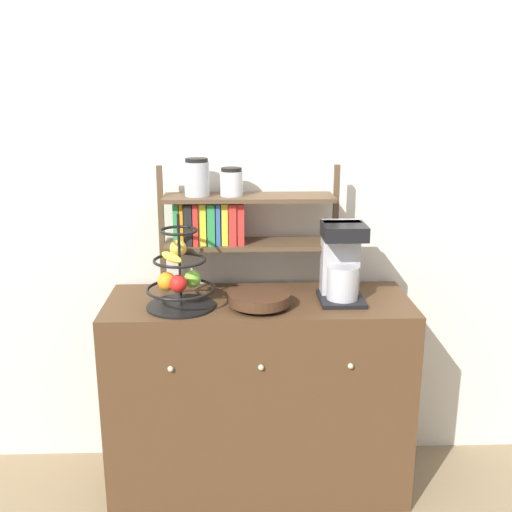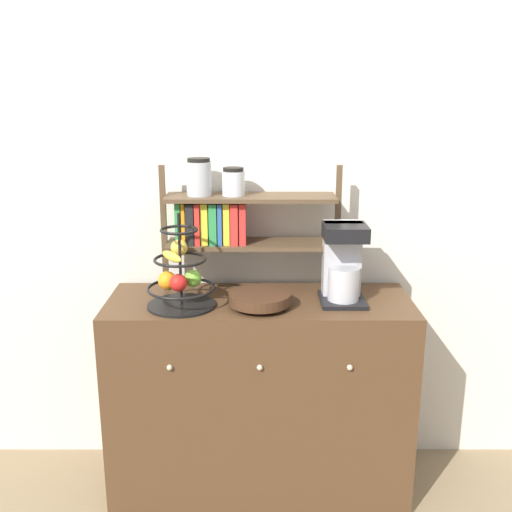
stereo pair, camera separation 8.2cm
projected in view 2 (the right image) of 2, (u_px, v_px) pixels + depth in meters
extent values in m
cube|color=silver|center=(258.00, 196.00, 2.72)|extent=(7.00, 0.05, 2.60)
cube|color=#4C331E|center=(259.00, 395.00, 2.68)|extent=(1.31, 0.47, 0.90)
sphere|color=#B2AD8C|center=(169.00, 368.00, 2.38)|extent=(0.02, 0.02, 0.02)
sphere|color=#B2AD8C|center=(259.00, 368.00, 2.38)|extent=(0.02, 0.02, 0.02)
sphere|color=#B2AD8C|center=(349.00, 367.00, 2.38)|extent=(0.02, 0.02, 0.02)
cube|color=black|center=(341.00, 300.00, 2.54)|extent=(0.19, 0.22, 0.02)
cube|color=#B7B7BC|center=(341.00, 258.00, 2.55)|extent=(0.16, 0.09, 0.32)
cylinder|color=#B7B7BC|center=(343.00, 283.00, 2.50)|extent=(0.13, 0.13, 0.14)
cube|color=black|center=(344.00, 232.00, 2.45)|extent=(0.18, 0.17, 0.06)
cylinder|color=black|center=(181.00, 305.00, 2.49)|extent=(0.28, 0.28, 0.01)
cylinder|color=black|center=(179.00, 259.00, 2.43)|extent=(0.01, 0.01, 0.38)
torus|color=black|center=(180.00, 288.00, 2.47)|extent=(0.28, 0.28, 0.01)
torus|color=black|center=(179.00, 259.00, 2.43)|extent=(0.22, 0.22, 0.01)
torus|color=black|center=(178.00, 230.00, 2.40)|extent=(0.15, 0.15, 0.01)
sphere|color=red|center=(178.00, 283.00, 2.42)|extent=(0.07, 0.07, 0.07)
sphere|color=#6BAD33|center=(192.00, 278.00, 2.48)|extent=(0.07, 0.07, 0.07)
sphere|color=orange|center=(166.00, 280.00, 2.44)|extent=(0.08, 0.08, 0.08)
ellipsoid|color=yellow|center=(171.00, 257.00, 2.39)|extent=(0.11, 0.14, 0.04)
sphere|color=gold|center=(178.00, 248.00, 2.48)|extent=(0.07, 0.07, 0.07)
cylinder|color=#422819|center=(259.00, 305.00, 2.47)|extent=(0.14, 0.14, 0.02)
cylinder|color=#422819|center=(259.00, 298.00, 2.46)|extent=(0.26, 0.26, 0.04)
cube|color=brown|center=(163.00, 229.00, 2.62)|extent=(0.02, 0.02, 0.56)
cube|color=brown|center=(336.00, 229.00, 2.62)|extent=(0.02, 0.02, 0.56)
cube|color=brown|center=(250.00, 244.00, 2.63)|extent=(0.74, 0.20, 0.02)
cube|color=brown|center=(250.00, 198.00, 2.58)|extent=(0.74, 0.20, 0.02)
cube|color=#2D8C47|center=(178.00, 222.00, 2.61)|extent=(0.02, 0.13, 0.18)
cube|color=orange|center=(184.00, 222.00, 2.61)|extent=(0.02, 0.12, 0.18)
cube|color=black|center=(190.00, 222.00, 2.61)|extent=(0.03, 0.16, 0.18)
cube|color=red|center=(198.00, 222.00, 2.61)|extent=(0.02, 0.15, 0.18)
cube|color=yellow|center=(204.00, 222.00, 2.61)|extent=(0.03, 0.13, 0.18)
cube|color=#2D8C47|center=(213.00, 222.00, 2.61)|extent=(0.03, 0.15, 0.18)
cube|color=#2D599E|center=(220.00, 222.00, 2.61)|extent=(0.02, 0.15, 0.18)
cube|color=yellow|center=(226.00, 222.00, 2.61)|extent=(0.03, 0.13, 0.18)
cube|color=red|center=(234.00, 222.00, 2.61)|extent=(0.03, 0.15, 0.18)
cube|color=red|center=(242.00, 222.00, 2.61)|extent=(0.03, 0.13, 0.18)
cylinder|color=#ADB2B7|center=(198.00, 179.00, 2.56)|extent=(0.11, 0.11, 0.14)
cylinder|color=black|center=(198.00, 160.00, 2.54)|extent=(0.10, 0.10, 0.02)
cylinder|color=silver|center=(233.00, 183.00, 2.56)|extent=(0.10, 0.10, 0.10)
cylinder|color=black|center=(232.00, 169.00, 2.55)|extent=(0.09, 0.09, 0.02)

